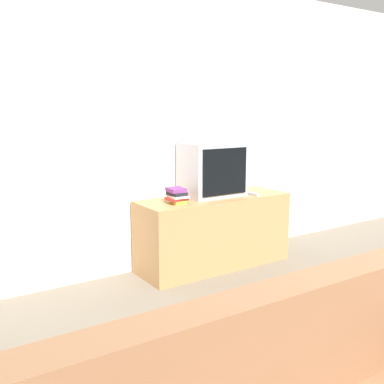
# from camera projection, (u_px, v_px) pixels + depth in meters

# --- Properties ---
(wall_back) EXTENTS (9.00, 0.06, 2.60)m
(wall_back) POSITION_uv_depth(u_px,v_px,m) (183.00, 126.00, 4.18)
(wall_back) COLOR white
(wall_back) RESTS_ON ground_plane
(tv_stand) EXTENTS (1.45, 0.50, 0.66)m
(tv_stand) POSITION_uv_depth(u_px,v_px,m) (214.00, 232.00, 4.18)
(tv_stand) COLOR tan
(tv_stand) RESTS_ON ground_plane
(television) EXTENTS (0.56, 0.39, 0.50)m
(television) POSITION_uv_depth(u_px,v_px,m) (212.00, 169.00, 4.14)
(television) COLOR silver
(television) RESTS_ON tv_stand
(book_stack) EXTENTS (0.18, 0.23, 0.13)m
(book_stack) POSITION_uv_depth(u_px,v_px,m) (177.00, 195.00, 3.84)
(book_stack) COLOR gold
(book_stack) RESTS_ON tv_stand
(remote_on_stand) EXTENTS (0.04, 0.19, 0.02)m
(remote_on_stand) POSITION_uv_depth(u_px,v_px,m) (251.00, 194.00, 4.22)
(remote_on_stand) COLOR #B7B7B7
(remote_on_stand) RESTS_ON tv_stand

